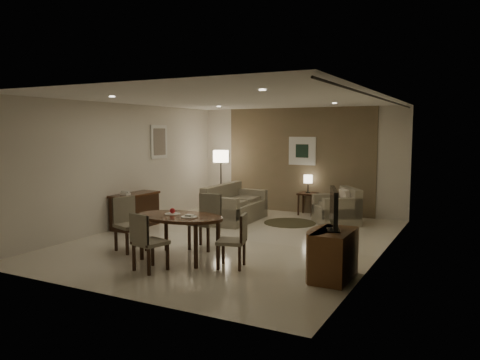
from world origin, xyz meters
The scene contains 31 objects.
room_shell centered at (0.00, 0.40, 1.35)m, with size 5.50×7.00×2.70m.
taupe_accent centered at (0.00, 3.48, 1.35)m, with size 3.96×0.03×2.70m, color #766249.
curtain_wall centered at (2.68, 0.00, 1.32)m, with size 0.08×6.70×2.58m, color beige, non-canonical shape.
curtain_rod centered at (2.68, 0.00, 2.64)m, with size 0.03×0.03×6.80m, color black.
art_back_frame centered at (0.10, 3.46, 1.60)m, with size 0.72×0.03×0.72m, color silver.
art_back_canvas centered at (0.10, 3.44, 1.60)m, with size 0.34×0.01×0.34m, color black.
art_left_frame centered at (-2.72, 1.20, 1.85)m, with size 0.03×0.60×0.80m, color silver.
art_left_canvas centered at (-2.71, 1.20, 1.85)m, with size 0.01×0.46×0.64m, color gray.
downlight_nl centered at (-1.40, -1.80, 2.69)m, with size 0.10×0.10×0.01m, color white.
downlight_nr centered at (1.40, -1.80, 2.69)m, with size 0.10×0.10×0.01m, color white.
downlight_fl centered at (-1.40, 1.80, 2.69)m, with size 0.10×0.10×0.01m, color white.
downlight_fr centered at (1.40, 1.80, 2.69)m, with size 0.10×0.10×0.01m, color white.
console_desk centered at (-2.49, 0.00, 0.38)m, with size 0.48×1.20×0.75m, color #4D3018, non-canonical shape.
telephone centered at (-2.49, -0.30, 0.80)m, with size 0.20×0.14×0.09m, color white, non-canonical shape.
tv_cabinet centered at (2.40, -1.50, 0.35)m, with size 0.48×0.90×0.70m, color brown, non-canonical shape.
flat_tv centered at (2.38, -1.50, 1.02)m, with size 0.06×0.88×0.60m, color black, non-canonical shape.
dining_table centered at (-0.16, -1.64, 0.36)m, with size 1.54×0.96×0.72m, color #4D3018, non-canonical shape.
chair_near centered at (-0.18, -2.39, 0.45)m, with size 0.43×0.43×0.89m, color gray, non-canonical shape.
chair_far centered at (-0.17, -0.88, 0.48)m, with size 0.47×0.47×0.97m, color gray, non-canonical shape.
chair_left centered at (-1.22, -1.62, 0.47)m, with size 0.46×0.46×0.94m, color gray, non-canonical shape.
chair_right centered at (0.83, -1.68, 0.42)m, with size 0.41×0.41×0.84m, color gray, non-canonical shape.
plate_a centered at (-0.34, -1.59, 0.73)m, with size 0.26×0.26×0.02m, color white.
plate_b centered at (0.06, -1.69, 0.73)m, with size 0.26×0.26×0.02m, color white.
fruit_apple centered at (-0.34, -1.59, 0.78)m, with size 0.09×0.09×0.09m, color #B6141A.
napkin centered at (0.06, -1.69, 0.75)m, with size 0.12×0.08×0.03m, color white.
round_rug centered at (0.34, 2.03, 0.01)m, with size 1.19×1.19×0.01m, color #433A25.
sofa centered at (-0.89, 1.69, 0.42)m, with size 0.90×1.80×0.85m, color gray, non-canonical shape.
armchair centered at (1.31, 2.43, 0.41)m, with size 0.92×0.87×0.82m, color gray, non-canonical shape.
side_table centered at (0.34, 3.23, 0.28)m, with size 0.44×0.44×0.56m, color black, non-canonical shape.
table_lamp centered at (0.34, 3.25, 0.81)m, with size 0.22×0.22×0.50m, color #FFEAC1, non-canonical shape.
floor_lamp centered at (-1.89, 2.75, 0.80)m, with size 0.41×0.41×1.60m, color #FFE5B7, non-canonical shape.
Camera 1 is at (4.22, -7.90, 2.11)m, focal length 35.00 mm.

